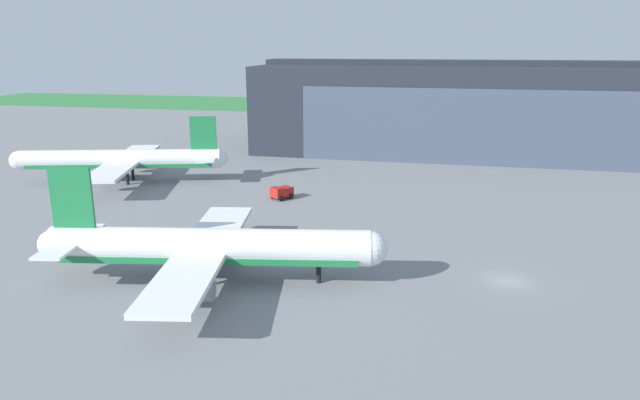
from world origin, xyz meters
The scene contains 6 objects.
ground_plane centered at (0.00, 0.00, 0.00)m, with size 440.00×440.00×0.00m, color slate.
grass_field_strip centered at (0.00, 171.53, 0.04)m, with size 440.00×56.00×0.08m, color #337C3F.
maintenance_hangar centered at (3.27, 80.17, 10.00)m, with size 108.00×38.29×20.92m.
airliner_far_right centered at (-64.76, 32.03, 4.14)m, with size 37.84×32.58×11.99m.
airliner_near_right centered at (-31.04, -6.74, 3.80)m, with size 36.74×31.43×12.39m.
baggage_tug centered at (-33.02, 27.06, 1.14)m, with size 3.70×4.05×2.09m.
Camera 1 is at (-7.54, -59.58, 24.60)m, focal length 31.98 mm.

